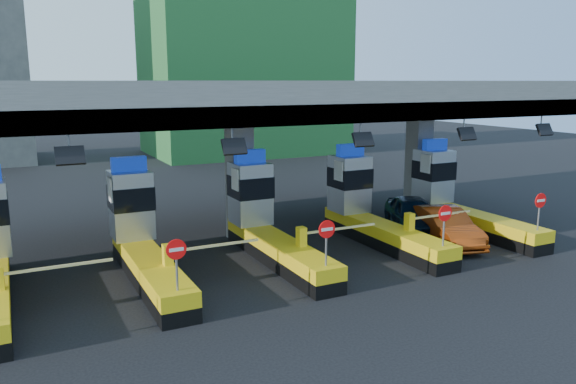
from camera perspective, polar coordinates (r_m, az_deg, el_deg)
name	(u,v)px	position (r m, az deg, el deg)	size (l,w,h in m)	color
ground	(268,256)	(22.92, -2.02, -6.55)	(120.00, 120.00, 0.00)	black
toll_canopy	(239,101)	(24.48, -4.95, 9.17)	(28.00, 12.09, 7.00)	slate
toll_lane_left	(141,236)	(21.29, -14.73, -4.39)	(4.43, 8.00, 4.16)	black
toll_lane_center	(265,221)	(22.78, -2.33, -3.01)	(4.43, 8.00, 4.16)	black
toll_lane_right	(368,209)	(25.18, 8.10, -1.73)	(4.43, 8.00, 4.16)	black
toll_lane_far_right	(454,199)	(28.27, 16.48, -0.66)	(4.43, 8.00, 4.16)	black
bg_building_scaffold	(242,6)	(56.41, -4.69, 18.32)	(18.00, 12.00, 28.00)	#1E5926
van	(413,215)	(26.82, 12.60, -2.32)	(1.98, 4.93, 1.68)	black
red_car	(444,226)	(25.37, 15.54, -3.36)	(1.66, 4.76, 1.57)	#89300A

